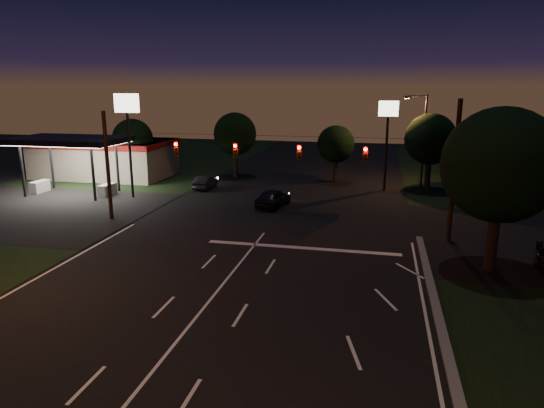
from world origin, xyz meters
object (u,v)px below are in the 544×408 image
(car_oncoming_a, at_px, (273,198))
(car_oncoming_b, at_px, (205,182))
(tree_right_near, at_px, (500,166))
(utility_pole_right, at_px, (448,241))

(car_oncoming_a, height_order, car_oncoming_b, car_oncoming_a)
(tree_right_near, relative_size, car_oncoming_a, 1.97)
(utility_pole_right, height_order, car_oncoming_a, utility_pole_right)
(utility_pole_right, distance_m, car_oncoming_b, 24.24)
(car_oncoming_b, bearing_deg, tree_right_near, 142.27)
(utility_pole_right, bearing_deg, car_oncoming_a, 153.67)
(utility_pole_right, bearing_deg, car_oncoming_b, 150.06)
(utility_pole_right, height_order, tree_right_near, tree_right_near)
(car_oncoming_b, bearing_deg, utility_pole_right, 149.25)
(car_oncoming_a, bearing_deg, utility_pole_right, 163.99)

